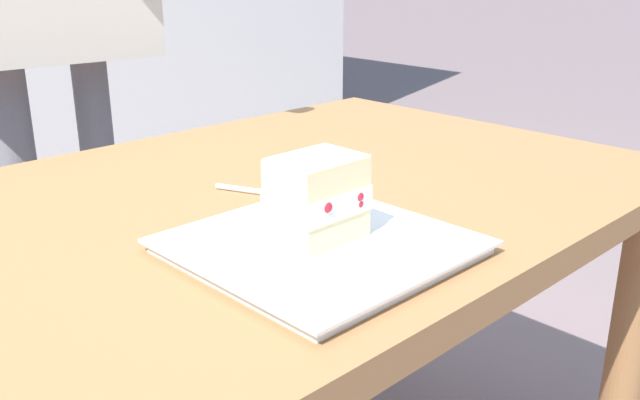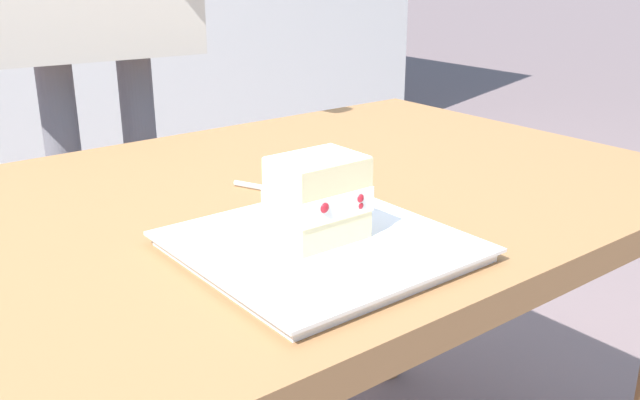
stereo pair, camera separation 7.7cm
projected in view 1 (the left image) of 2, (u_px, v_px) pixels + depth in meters
patio_table at (228, 272)px, 0.98m from camera, size 1.35×0.79×0.69m
dessert_plate at (320, 246)px, 0.79m from camera, size 0.29×0.29×0.02m
cake_slice at (317, 198)px, 0.78m from camera, size 0.10×0.08×0.10m
dessert_fork at (279, 195)px, 0.98m from camera, size 0.08×0.16×0.01m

